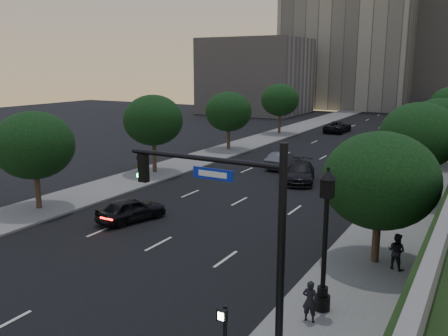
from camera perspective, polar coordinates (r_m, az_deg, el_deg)
The scene contains 23 objects.
ground at distance 21.72m, azimuth -16.10°, elevation -13.00°, with size 160.00×160.00×0.00m, color black.
road_surface at distance 46.69m, azimuth 11.05°, elevation 0.83°, with size 16.00×140.00×0.02m, color black.
sidewalk_right at distance 44.59m, azimuth 23.61°, elevation -0.44°, with size 4.50×140.00×0.15m, color slate.
sidewalk_left at distance 50.78m, azimuth 0.04°, elevation 2.05°, with size 4.50×140.00×0.15m, color slate.
office_block_left at distance 109.45m, azimuth 15.05°, elevation 15.50°, with size 26.00×20.00×32.00m, color gray.
office_block_filler at distance 92.76m, azimuth 3.84°, elevation 10.96°, with size 18.00×16.00×14.00m, color gray.
tree_right_a at distance 22.44m, azimuth 18.29°, elevation -1.43°, with size 5.20×5.20×6.24m.
tree_right_b at distance 34.03m, azimuth 22.44°, elevation 3.61°, with size 5.20×5.20×6.74m.
tree_right_c at distance 46.93m, azimuth 24.50°, elevation 4.97°, with size 5.20×5.20×6.24m.
tree_left_a at distance 31.83m, azimuth -21.90°, elevation 2.55°, with size 5.00×5.00×6.34m.
tree_left_b at distance 40.26m, azimuth -8.52°, elevation 5.70°, with size 5.00×5.00×6.71m.
tree_left_c at distance 51.11m, azimuth 0.55°, elevation 6.79°, with size 5.00×5.00×6.34m.
tree_left_d at distance 63.64m, azimuth 6.75°, elevation 8.13°, with size 5.00×5.00×6.71m.
traffic_signal_mast at distance 14.54m, azimuth 2.85°, elevation -9.65°, with size 5.68×0.56×7.00m.
street_lamp at distance 17.84m, azimuth 12.02°, elevation -9.25°, with size 0.64×0.64×5.62m.
sedan_near_left at distance 28.72m, azimuth -11.09°, elevation -4.91°, with size 1.70×4.23×1.44m, color black.
sedan_mid_left at distance 42.88m, azimuth 7.11°, elevation 0.95°, with size 1.58×4.52×1.49m, color #515358.
sedan_far_left at distance 67.29m, azimuth 13.51°, elevation 4.84°, with size 2.57×5.58×1.55m, color black.
sedan_near_right at distance 38.03m, azimuth 9.15°, elevation -0.52°, with size 2.17×5.33×1.55m, color black.
sedan_far_right at distance 56.67m, azimuth 18.95°, elevation 3.14°, with size 1.76×4.38×1.49m, color slate.
pedestrian_a at distance 17.69m, azimuth 10.30°, elevation -15.47°, with size 0.56×0.37×1.54m, color black.
pedestrian_b at distance 22.77m, azimuth 20.03°, elevation -9.39°, with size 0.81×0.63×1.66m, color black.
pedestrian_c at distance 30.07m, azimuth 18.19°, elevation -3.96°, with size 1.00×0.42×1.71m, color black.
Camera 1 is at (14.40, -13.47, 9.10)m, focal length 38.00 mm.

